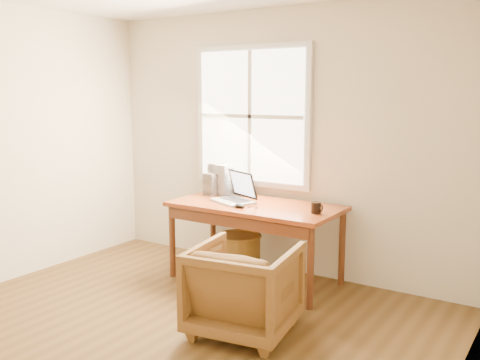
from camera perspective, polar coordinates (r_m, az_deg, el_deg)
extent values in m
cube|color=brown|center=(3.94, -12.81, -18.05)|extent=(4.00, 4.50, 0.02)
cube|color=beige|center=(5.35, 4.25, 4.06)|extent=(4.00, 0.02, 2.60)
cube|color=beige|center=(2.52, 19.89, -2.44)|extent=(0.02, 4.50, 2.60)
cube|color=silver|center=(5.44, 1.29, 6.82)|extent=(1.32, 0.05, 1.42)
cube|color=white|center=(5.42, 1.12, 6.81)|extent=(1.20, 0.02, 1.30)
cube|color=silver|center=(5.41, 1.06, 6.81)|extent=(0.04, 0.02, 1.30)
cube|color=silver|center=(5.41, 1.06, 6.81)|extent=(1.20, 0.02, 0.04)
cube|color=brown|center=(5.04, 1.65, -2.80)|extent=(1.60, 0.80, 0.04)
imported|color=brown|center=(4.07, 0.46, -11.53)|extent=(0.84, 0.85, 0.68)
cylinder|color=brown|center=(5.27, -0.11, -8.14)|extent=(0.43, 0.43, 0.41)
ellipsoid|color=black|center=(4.86, 0.00, -2.77)|extent=(0.13, 0.10, 0.04)
cylinder|color=black|center=(4.69, 8.11, -2.94)|extent=(0.11, 0.11, 0.10)
cube|color=silver|center=(5.47, -1.76, 0.04)|extent=(0.18, 0.16, 0.31)
cube|color=#25252A|center=(5.47, -3.04, -0.47)|extent=(0.16, 0.15, 0.22)
cube|color=#A9ABB7|center=(5.58, -2.52, 0.23)|extent=(0.14, 0.12, 0.31)
cube|color=#B6BCC2|center=(5.46, 0.24, -0.64)|extent=(0.16, 0.14, 0.19)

